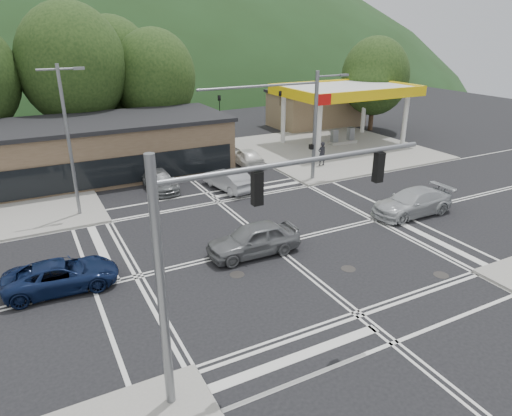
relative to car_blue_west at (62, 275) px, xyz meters
name	(u,v)px	position (x,y,z in m)	size (l,w,h in m)	color
ground	(272,245)	(10.37, -0.50, -0.67)	(120.00, 120.00, 0.00)	black
sidewalk_ne	(332,149)	(25.37, 14.50, -0.59)	(16.00, 16.00, 0.15)	gray
gas_station_canopy	(346,93)	(27.36, 15.49, 4.37)	(12.32, 8.34, 5.75)	silver
convenience_store	(316,109)	(30.37, 24.50, 1.23)	(10.00, 6.00, 3.80)	#846B4F
commercial_row	(68,153)	(2.37, 16.50, 1.33)	(24.00, 8.00, 4.00)	brown
hill_north	(67,80)	(10.37, 89.50, -0.67)	(252.00, 126.00, 140.00)	#1E3719
tree_n_b	(72,65)	(4.37, 23.50, 7.12)	(9.00, 9.00, 12.98)	#382619
tree_n_c	(154,77)	(11.37, 23.50, 5.82)	(7.60, 7.60, 10.87)	#382619
tree_n_e	(112,68)	(8.37, 27.50, 6.47)	(8.40, 8.40, 11.98)	#382619
tree_ne	(375,76)	(34.37, 19.50, 5.17)	(7.20, 7.20, 9.99)	#382619
streetlight_nw	(69,135)	(1.93, 8.50, 4.38)	(2.50, 0.25, 9.00)	slate
signal_mast_ne	(301,114)	(17.32, 7.70, 4.40)	(11.65, 0.30, 8.00)	slate
signal_mast_sw	(220,244)	(3.99, -8.70, 4.45)	(9.14, 0.28, 8.00)	slate
car_blue_west	(62,275)	(0.00, 0.00, 0.00)	(2.22, 4.82, 1.34)	#0E1B3F
car_grey_center	(253,239)	(9.04, -0.97, 0.15)	(1.95, 4.84, 1.65)	slate
car_silver_east	(412,202)	(20.16, -0.80, 0.12)	(2.20, 5.42, 1.57)	#B0B4B8
car_queue_a	(228,179)	(12.01, 8.68, 0.08)	(1.59, 4.55, 1.50)	#9B9DA2
car_queue_b	(247,157)	(15.87, 13.50, 0.06)	(1.73, 4.30, 1.47)	white
car_northbound	(160,181)	(7.67, 10.91, -0.01)	(1.85, 4.56, 1.32)	slate
pedestrian	(322,154)	(21.15, 10.20, 0.47)	(0.72, 0.47, 1.97)	black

